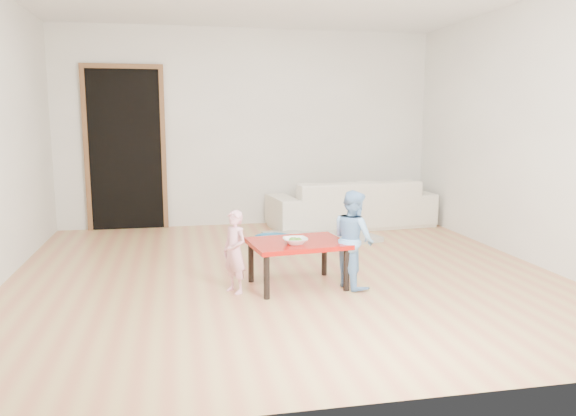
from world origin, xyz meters
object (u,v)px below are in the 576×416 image
object	(u,v)px
child_pink	(235,252)
basin	(273,242)
sofa	(351,203)
bowl	(295,241)
child_blue	(353,239)
red_table	(297,264)

from	to	relation	value
child_pink	basin	size ratio (longest dim) A/B	1.66
sofa	basin	world-z (taller)	sofa
sofa	child_pink	xyz separation A→B (m)	(-1.82, -2.56, 0.03)
sofa	child_pink	size ratio (longest dim) A/B	3.10
sofa	bowl	xyz separation A→B (m)	(-1.32, -2.59, 0.11)
bowl	child_pink	world-z (taller)	child_pink
bowl	basin	world-z (taller)	bowl
child_blue	bowl	bearing A→B (deg)	74.14
bowl	child_blue	distance (m)	0.51
child_blue	child_pink	bearing A→B (deg)	72.31
sofa	red_table	world-z (taller)	sofa
red_table	child_blue	world-z (taller)	child_blue
child_pink	child_blue	world-z (taller)	child_blue
red_table	child_pink	distance (m)	0.57
sofa	bowl	distance (m)	2.91
child_pink	child_blue	size ratio (longest dim) A/B	0.83
sofa	basin	size ratio (longest dim) A/B	5.14
basin	red_table	bearing A→B (deg)	-91.51
bowl	child_pink	distance (m)	0.51
sofa	bowl	world-z (taller)	sofa
bowl	red_table	bearing A→B (deg)	67.48
red_table	basin	bearing A→B (deg)	88.49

